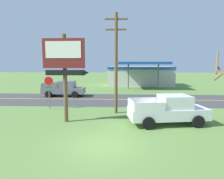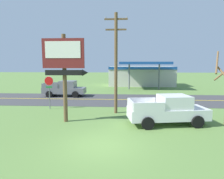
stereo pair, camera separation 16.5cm
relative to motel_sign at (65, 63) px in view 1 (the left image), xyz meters
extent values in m
plane|color=#5B7F3D|center=(2.95, -3.91, -4.11)|extent=(180.00, 180.00, 0.00)
cube|color=#3D3D3F|center=(2.95, 9.09, -4.10)|extent=(140.00, 8.00, 0.02)
cube|color=gold|center=(2.95, 9.09, -4.09)|extent=(126.00, 0.20, 0.01)
cylinder|color=brown|center=(-0.07, 0.13, -1.09)|extent=(0.28, 0.28, 6.03)
cube|color=maroon|center=(-0.07, -0.05, 0.63)|extent=(2.84, 0.16, 1.98)
cube|color=white|center=(-0.07, -0.14, 0.87)|extent=(2.39, 0.03, 1.11)
cube|color=black|center=(-0.07, -0.05, -0.66)|extent=(2.56, 0.12, 0.36)
cone|color=black|center=(1.41, -0.05, -0.66)|extent=(0.40, 0.44, 0.44)
cylinder|color=slate|center=(-2.67, 3.94, -3.01)|extent=(0.08, 0.08, 2.20)
cylinder|color=red|center=(-2.67, 3.91, -1.56)|extent=(0.76, 0.03, 0.76)
cylinder|color=white|center=(-2.67, 3.93, -1.56)|extent=(0.80, 0.01, 0.80)
cube|color=#19722D|center=(-2.67, 3.91, -2.11)|extent=(0.56, 0.03, 0.14)
cylinder|color=brown|center=(3.35, 2.83, -0.09)|extent=(0.26, 0.26, 8.04)
cube|color=brown|center=(3.35, 2.83, 3.43)|extent=(1.84, 0.12, 0.12)
cube|color=brown|center=(3.35, 2.83, 2.63)|extent=(1.66, 0.12, 0.12)
cylinder|color=gray|center=(2.52, 2.83, 3.55)|extent=(0.10, 0.10, 0.14)
cylinder|color=gray|center=(4.17, 2.83, 3.55)|extent=(0.10, 0.10, 0.14)
cylinder|color=brown|center=(10.18, 0.39, 0.04)|extent=(0.85, 1.63, 1.55)
cylinder|color=brown|center=(10.42, -0.16, -0.74)|extent=(0.55, 1.15, 1.04)
cube|color=beige|center=(7.21, 25.08, -2.31)|extent=(12.00, 6.00, 3.60)
cube|color=#19478C|center=(7.21, 22.03, -0.76)|extent=(12.00, 0.12, 0.50)
cube|color=#19478C|center=(7.21, 19.08, 0.09)|extent=(8.00, 5.00, 0.40)
cylinder|color=slate|center=(4.81, 19.08, -2.01)|extent=(0.24, 0.24, 4.20)
cylinder|color=slate|center=(9.61, 19.08, -2.01)|extent=(0.24, 0.24, 4.20)
cube|color=silver|center=(6.93, -0.08, -3.35)|extent=(5.45, 2.77, 0.72)
cube|color=silver|center=(7.38, -0.01, -2.57)|extent=(2.16, 2.08, 0.84)
cube|color=#28333D|center=(8.26, 0.14, -2.57)|extent=(0.36, 1.65, 0.71)
cube|color=silver|center=(5.28, 0.59, -2.71)|extent=(1.94, 0.43, 0.56)
cube|color=silver|center=(5.57, -1.23, -2.71)|extent=(1.94, 0.43, 0.56)
cube|color=silver|center=(4.46, -0.48, -2.71)|extent=(0.42, 1.87, 0.56)
cylinder|color=black|center=(8.37, 1.15, -3.71)|extent=(0.83, 0.40, 0.80)
cylinder|color=black|center=(8.68, -0.79, -3.71)|extent=(0.83, 0.40, 0.80)
cylinder|color=black|center=(5.18, 0.63, -3.71)|extent=(0.83, 0.40, 0.80)
cylinder|color=black|center=(5.50, -1.30, -3.71)|extent=(0.83, 0.40, 0.80)
cube|color=slate|center=(-3.49, 11.09, -3.35)|extent=(5.20, 1.96, 0.72)
cube|color=slate|center=(-3.04, 11.09, -2.57)|extent=(1.90, 1.80, 0.84)
cube|color=#28333D|center=(-2.15, 11.09, -2.57)|extent=(0.10, 1.66, 0.71)
cube|color=slate|center=(-5.01, 12.01, -2.71)|extent=(1.95, 0.12, 0.56)
cube|color=slate|center=(-5.01, 10.17, -2.71)|extent=(1.95, 0.12, 0.56)
cube|color=slate|center=(-5.99, 11.09, -2.71)|extent=(0.12, 1.88, 0.56)
cylinder|color=black|center=(-1.88, 12.07, -3.71)|extent=(0.80, 0.28, 0.80)
cylinder|color=black|center=(-1.88, 10.11, -3.71)|extent=(0.80, 0.28, 0.80)
cylinder|color=black|center=(-5.10, 12.07, -3.71)|extent=(0.80, 0.28, 0.80)
cylinder|color=black|center=(-5.10, 10.11, -3.71)|extent=(0.80, 0.28, 0.80)
camera|label=1|loc=(3.88, -13.36, -0.09)|focal=31.95mm
camera|label=2|loc=(4.04, -13.35, -0.09)|focal=31.95mm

